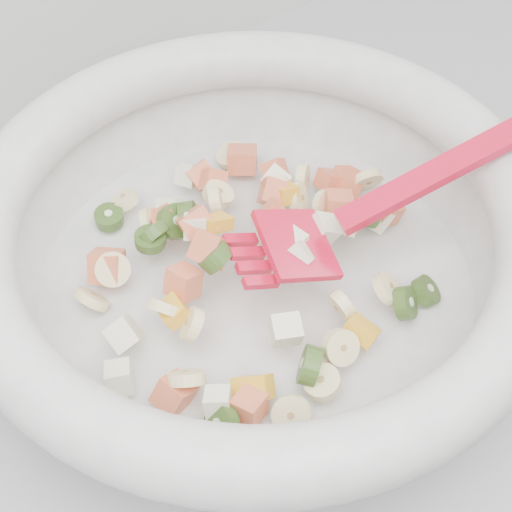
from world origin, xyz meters
TOP-DOWN VIEW (x-y plane):
  - counter at (0.00, 1.45)m, footprint 2.00×0.60m
  - mixing_bowl at (-0.15, 1.42)m, footprint 0.45×0.42m

SIDE VIEW (x-z plane):
  - counter at x=0.00m, z-range 0.00..0.90m
  - mixing_bowl at x=-0.15m, z-range 0.89..1.04m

